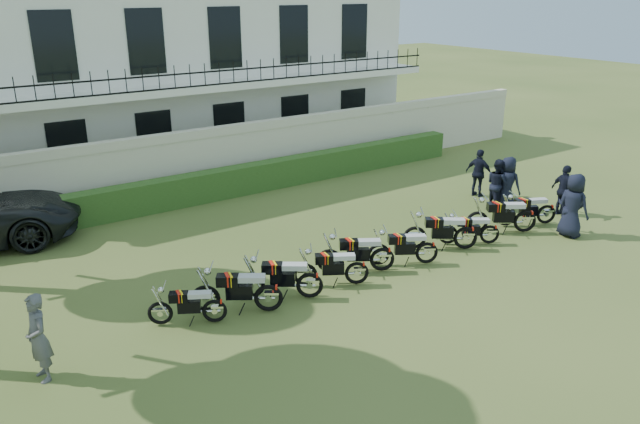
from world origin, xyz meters
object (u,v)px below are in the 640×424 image
object	(u,v)px
motorcycle_2	(310,279)
officer_3	(507,184)
motorcycle_6	(466,232)
motorcycle_9	(547,210)
officer_5	(479,173)
inspector	(38,338)
motorcycle_3	(357,268)
motorcycle_5	(427,248)
officer_1	(571,207)
motorcycle_8	(525,216)
motorcycle_7	(490,230)
motorcycle_4	(382,254)
officer_0	(573,205)
motorcycle_0	(214,305)
officer_2	(564,191)
officer_4	(498,184)
motorcycle_1	(268,291)

from	to	relation	value
motorcycle_2	officer_3	world-z (taller)	officer_3
motorcycle_6	motorcycle_9	bearing A→B (deg)	-54.32
officer_5	motorcycle_2	bearing A→B (deg)	92.69
inspector	motorcycle_3	bearing A→B (deg)	80.21
motorcycle_5	officer_1	xyz separation A→B (m)	(4.91, -0.80, 0.38)
motorcycle_3	officer_3	distance (m)	7.52
motorcycle_8	officer_5	bearing A→B (deg)	7.49
motorcycle_7	officer_3	size ratio (longest dim) A/B	0.83
officer_3	motorcycle_3	bearing A→B (deg)	86.66
motorcycle_4	officer_3	size ratio (longest dim) A/B	0.98
motorcycle_2	motorcycle_8	world-z (taller)	motorcycle_8
motorcycle_4	officer_5	xyz separation A→B (m)	(6.69, 2.83, 0.33)
motorcycle_7	officer_3	bearing A→B (deg)	-24.55
inspector	officer_0	xyz separation A→B (m)	(14.22, -1.25, 0.09)
motorcycle_3	motorcycle_8	size ratio (longest dim) A/B	0.90
motorcycle_0	motorcycle_8	distance (m)	9.84
officer_2	officer_3	world-z (taller)	officer_3
motorcycle_5	inspector	distance (m)	9.41
motorcycle_3	officer_3	bearing A→B (deg)	-47.55
motorcycle_4	motorcycle_9	bearing A→B (deg)	-61.10
motorcycle_4	motorcycle_5	world-z (taller)	motorcycle_4
motorcycle_7	motorcycle_9	distance (m)	2.65
motorcycle_4	motorcycle_9	xyz separation A→B (m)	(6.31, -0.24, -0.03)
motorcycle_4	inspector	size ratio (longest dim) A/B	1.02
motorcycle_2	motorcycle_5	world-z (taller)	motorcycle_2
inspector	officer_4	world-z (taller)	inspector
motorcycle_5	officer_4	xyz separation A→B (m)	(4.89, 1.87, 0.38)
inspector	motorcycle_8	bearing A→B (deg)	80.67
inspector	officer_3	distance (m)	14.55
motorcycle_2	motorcycle_5	size ratio (longest dim) A/B	1.01
motorcycle_6	motorcycle_8	bearing A→B (deg)	-56.57
officer_4	officer_5	size ratio (longest dim) A/B	1.02
officer_0	officer_4	bearing A→B (deg)	-4.92
motorcycle_6	officer_1	bearing A→B (deg)	-68.82
inspector	officer_4	size ratio (longest dim) A/B	1.02
officer_3	motorcycle_5	bearing A→B (deg)	92.53
motorcycle_6	officer_1	xyz separation A→B (m)	(3.37, -0.90, 0.33)
motorcycle_6	officer_5	world-z (taller)	officer_5
motorcycle_6	motorcycle_4	bearing A→B (deg)	121.62
motorcycle_8	officer_2	bearing A→B (deg)	-49.62
officer_0	motorcycle_4	bearing A→B (deg)	75.13
motorcycle_4	motorcycle_6	xyz separation A→B (m)	(2.80, -0.22, 0.01)
motorcycle_4	inspector	world-z (taller)	inspector
motorcycle_0	officer_0	bearing A→B (deg)	-67.10
officer_1	motorcycle_0	bearing A→B (deg)	80.22
motorcycle_7	officer_3	world-z (taller)	officer_3
motorcycle_2	officer_1	bearing A→B (deg)	-60.66
motorcycle_9	officer_1	distance (m)	0.96
motorcycle_1	inspector	distance (m)	4.72
motorcycle_8	officer_2	size ratio (longest dim) A/B	1.10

